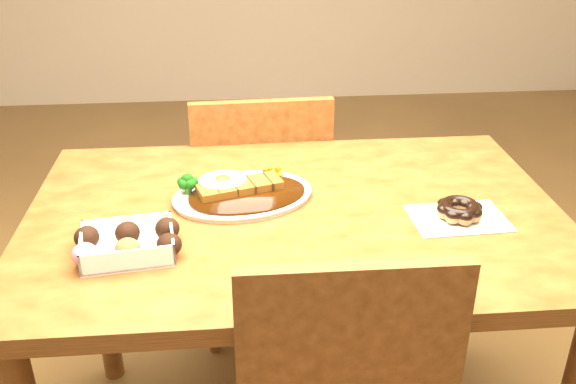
{
  "coord_description": "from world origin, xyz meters",
  "views": [
    {
      "loc": [
        -0.13,
        -1.26,
        1.44
      ],
      "look_at": [
        -0.02,
        -0.03,
        0.81
      ],
      "focal_mm": 40.0,
      "sensor_mm": 36.0,
      "label": 1
    }
  ],
  "objects": [
    {
      "name": "donut_box",
      "position": [
        -0.35,
        -0.15,
        0.78
      ],
      "size": [
        0.22,
        0.16,
        0.05
      ],
      "rotation": [
        0.0,
        0.0,
        0.13
      ],
      "color": "white",
      "rests_on": "table"
    },
    {
      "name": "pon_de_ring",
      "position": [
        0.35,
        -0.07,
        0.77
      ],
      "size": [
        0.21,
        0.15,
        0.04
      ],
      "rotation": [
        0.0,
        0.0,
        0.05
      ],
      "color": "silver",
      "rests_on": "table"
    },
    {
      "name": "chair_far",
      "position": [
        -0.06,
        0.53,
        0.48
      ],
      "size": [
        0.43,
        0.43,
        0.87
      ],
      "rotation": [
        0.0,
        0.0,
        3.18
      ],
      "color": "#4F2B0F",
      "rests_on": "ground"
    },
    {
      "name": "katsu_curry_plate",
      "position": [
        -0.12,
        0.07,
        0.77
      ],
      "size": [
        0.36,
        0.3,
        0.06
      ],
      "rotation": [
        0.0,
        0.0,
        0.23
      ],
      "color": "white",
      "rests_on": "table"
    },
    {
      "name": "table",
      "position": [
        0.0,
        0.0,
        0.65
      ],
      "size": [
        1.2,
        0.8,
        0.75
      ],
      "color": "#4F2B0F",
      "rests_on": "ground"
    }
  ]
}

